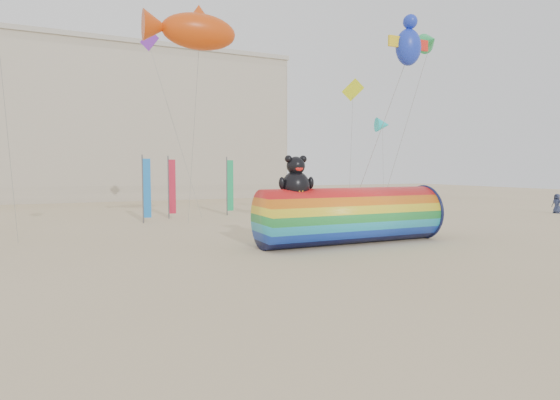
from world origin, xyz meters
name	(u,v)px	position (x,y,z in m)	size (l,w,h in m)	color
ground	(283,248)	(0.00, 0.00, 0.00)	(160.00, 160.00, 0.00)	#CCB58C
hotel_building	(63,123)	(-12.00, 45.95, 10.31)	(60.40, 15.40, 20.60)	#B7AD99
windsock_assembly	(350,214)	(4.05, -0.03, 1.62)	(10.60, 3.23, 4.88)	red
kite_handler	(379,222)	(7.43, 1.85, 0.78)	(0.57, 0.37, 1.56)	#5C5D64
fabric_bundle	(409,235)	(8.35, 0.18, 0.17)	(2.62, 1.35, 0.41)	#350A09
festival_banners	(184,187)	(-1.84, 15.82, 2.64)	(8.14, 2.99, 5.20)	#59595E
flying_kites	(253,43)	(-0.06, 4.13, 11.49)	(27.11, 15.70, 6.71)	#1B32C0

